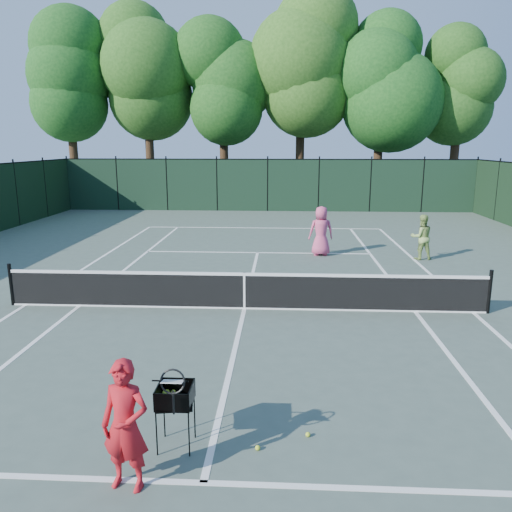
{
  "coord_description": "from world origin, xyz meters",
  "views": [
    {
      "loc": [
        0.9,
        -11.55,
        3.95
      ],
      "look_at": [
        0.23,
        1.0,
        1.1
      ],
      "focal_mm": 35.0,
      "sensor_mm": 36.0,
      "label": 1
    }
  ],
  "objects_px": {
    "player_pink": "(321,231)",
    "player_green": "(421,237)",
    "ball_hopper": "(175,395)",
    "loose_ball_midcourt": "(308,434)",
    "loose_ball_near_cart": "(258,448)",
    "coach": "(126,425)"
  },
  "relations": [
    {
      "from": "player_pink",
      "to": "player_green",
      "type": "bearing_deg",
      "value": 166.72
    },
    {
      "from": "ball_hopper",
      "to": "loose_ball_midcourt",
      "type": "relative_size",
      "value": 12.94
    },
    {
      "from": "loose_ball_near_cart",
      "to": "coach",
      "type": "bearing_deg",
      "value": -152.05
    },
    {
      "from": "player_green",
      "to": "coach",
      "type": "bearing_deg",
      "value": 55.47
    },
    {
      "from": "player_pink",
      "to": "loose_ball_near_cart",
      "type": "bearing_deg",
      "value": 76.0
    },
    {
      "from": "coach",
      "to": "player_pink",
      "type": "distance_m",
      "value": 12.99
    },
    {
      "from": "loose_ball_midcourt",
      "to": "coach",
      "type": "bearing_deg",
      "value": -152.35
    },
    {
      "from": "ball_hopper",
      "to": "loose_ball_midcourt",
      "type": "distance_m",
      "value": 1.92
    },
    {
      "from": "coach",
      "to": "ball_hopper",
      "type": "distance_m",
      "value": 0.91
    },
    {
      "from": "coach",
      "to": "player_pink",
      "type": "relative_size",
      "value": 0.89
    },
    {
      "from": "ball_hopper",
      "to": "loose_ball_midcourt",
      "type": "xyz_separation_m",
      "value": [
        1.76,
        0.31,
        -0.71
      ]
    },
    {
      "from": "player_pink",
      "to": "ball_hopper",
      "type": "relative_size",
      "value": 2.02
    },
    {
      "from": "player_pink",
      "to": "player_green",
      "type": "xyz_separation_m",
      "value": [
        3.42,
        -0.44,
        -0.11
      ]
    },
    {
      "from": "player_pink",
      "to": "loose_ball_midcourt",
      "type": "distance_m",
      "value": 11.55
    },
    {
      "from": "coach",
      "to": "loose_ball_near_cart",
      "type": "relative_size",
      "value": 23.3
    },
    {
      "from": "coach",
      "to": "loose_ball_midcourt",
      "type": "height_order",
      "value": "coach"
    },
    {
      "from": "coach",
      "to": "player_green",
      "type": "bearing_deg",
      "value": 71.54
    },
    {
      "from": "player_green",
      "to": "loose_ball_midcourt",
      "type": "height_order",
      "value": "player_green"
    },
    {
      "from": "player_green",
      "to": "loose_ball_near_cart",
      "type": "xyz_separation_m",
      "value": [
        -5.1,
        -11.38,
        -0.75
      ]
    },
    {
      "from": "loose_ball_midcourt",
      "to": "loose_ball_near_cart",
      "type": "bearing_deg",
      "value": -153.02
    },
    {
      "from": "loose_ball_near_cart",
      "to": "player_green",
      "type": "bearing_deg",
      "value": 65.87
    },
    {
      "from": "player_green",
      "to": "loose_ball_near_cart",
      "type": "height_order",
      "value": "player_green"
    }
  ]
}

